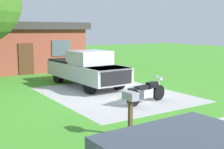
% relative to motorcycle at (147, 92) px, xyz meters
% --- Properties ---
extents(ground_plane, '(80.00, 80.00, 0.00)m').
position_rel_motorcycle_xyz_m(ground_plane, '(-0.20, 2.16, -0.47)').
color(ground_plane, '#44932C').
extents(driveway_pad, '(5.61, 7.18, 0.01)m').
position_rel_motorcycle_xyz_m(driveway_pad, '(-0.20, 2.16, -0.47)').
color(driveway_pad, '#AEAEAE').
rests_on(driveway_pad, ground).
extents(motorcycle, '(2.20, 0.75, 1.09)m').
position_rel_motorcycle_xyz_m(motorcycle, '(0.00, 0.00, 0.00)').
color(motorcycle, black).
rests_on(motorcycle, ground).
extents(pickup_truck, '(2.18, 5.69, 1.90)m').
position_rel_motorcycle_xyz_m(pickup_truck, '(-0.31, 4.74, 0.48)').
color(pickup_truck, black).
rests_on(pickup_truck, ground).
extents(mailbox, '(0.26, 0.48, 1.26)m').
position_rel_motorcycle_xyz_m(mailbox, '(-2.79, -2.63, 0.51)').
color(mailbox, '#4C3823').
rests_on(mailbox, ground).
extents(neighbor_house, '(9.60, 5.60, 3.50)m').
position_rel_motorcycle_xyz_m(neighbor_house, '(-1.77, 12.88, 1.32)').
color(neighbor_house, brown).
rests_on(neighbor_house, ground).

